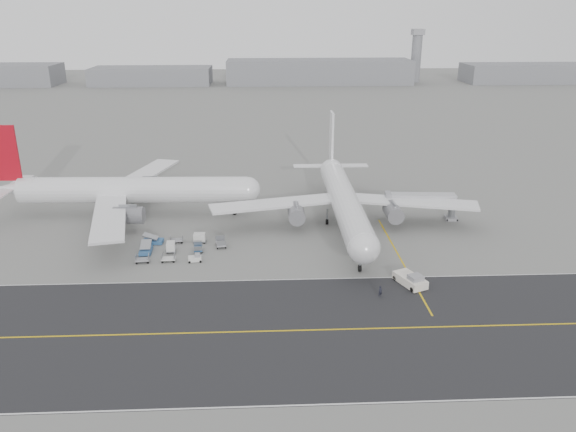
{
  "coord_description": "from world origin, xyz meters",
  "views": [
    {
      "loc": [
        5.54,
        -85.91,
        42.19
      ],
      "look_at": [
        10.02,
        12.0,
        6.04
      ],
      "focal_mm": 35.0,
      "sensor_mm": 36.0,
      "label": 1
    }
  ],
  "objects_px": {
    "jet_bridge": "(421,201)",
    "control_tower": "(416,55)",
    "pushback_tug": "(411,280)",
    "ground_crew_a": "(380,292)",
    "airliner_a": "(127,190)",
    "airliner_b": "(344,199)"
  },
  "relations": [
    {
      "from": "jet_bridge",
      "to": "ground_crew_a",
      "type": "distance_m",
      "value": 37.49
    },
    {
      "from": "pushback_tug",
      "to": "control_tower",
      "type": "bearing_deg",
      "value": 51.87
    },
    {
      "from": "pushback_tug",
      "to": "ground_crew_a",
      "type": "relative_size",
      "value": 4.08
    },
    {
      "from": "pushback_tug",
      "to": "ground_crew_a",
      "type": "xyz_separation_m",
      "value": [
        -5.75,
        -3.86,
        0.03
      ]
    },
    {
      "from": "jet_bridge",
      "to": "pushback_tug",
      "type": "bearing_deg",
      "value": -103.06
    },
    {
      "from": "pushback_tug",
      "to": "jet_bridge",
      "type": "xyz_separation_m",
      "value": [
        9.7,
        30.15,
        3.17
      ]
    },
    {
      "from": "airliner_b",
      "to": "jet_bridge",
      "type": "distance_m",
      "value": 17.22
    },
    {
      "from": "control_tower",
      "to": "airliner_b",
      "type": "relative_size",
      "value": 0.56
    },
    {
      "from": "airliner_b",
      "to": "ground_crew_a",
      "type": "xyz_separation_m",
      "value": [
        1.52,
        -31.55,
        -4.62
      ]
    },
    {
      "from": "airliner_a",
      "to": "ground_crew_a",
      "type": "height_order",
      "value": "airliner_a"
    },
    {
      "from": "airliner_a",
      "to": "ground_crew_a",
      "type": "xyz_separation_m",
      "value": [
        47.19,
        -39.48,
        -4.77
      ]
    },
    {
      "from": "jet_bridge",
      "to": "control_tower",
      "type": "bearing_deg",
      "value": 80.49
    },
    {
      "from": "control_tower",
      "to": "jet_bridge",
      "type": "bearing_deg",
      "value": -104.29
    },
    {
      "from": "airliner_b",
      "to": "pushback_tug",
      "type": "xyz_separation_m",
      "value": [
        7.27,
        -27.68,
        -4.65
      ]
    },
    {
      "from": "control_tower",
      "to": "ground_crew_a",
      "type": "distance_m",
      "value": 284.8
    },
    {
      "from": "airliner_b",
      "to": "pushback_tug",
      "type": "bearing_deg",
      "value": -74.91
    },
    {
      "from": "airliner_a",
      "to": "jet_bridge",
      "type": "distance_m",
      "value": 62.9
    },
    {
      "from": "airliner_a",
      "to": "airliner_b",
      "type": "height_order",
      "value": "airliner_a"
    },
    {
      "from": "control_tower",
      "to": "jet_bridge",
      "type": "distance_m",
      "value": 247.83
    },
    {
      "from": "airliner_a",
      "to": "control_tower",
      "type": "bearing_deg",
      "value": -25.85
    },
    {
      "from": "airliner_a",
      "to": "airliner_b",
      "type": "distance_m",
      "value": 46.35
    },
    {
      "from": "ground_crew_a",
      "to": "control_tower",
      "type": "bearing_deg",
      "value": 51.42
    }
  ]
}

